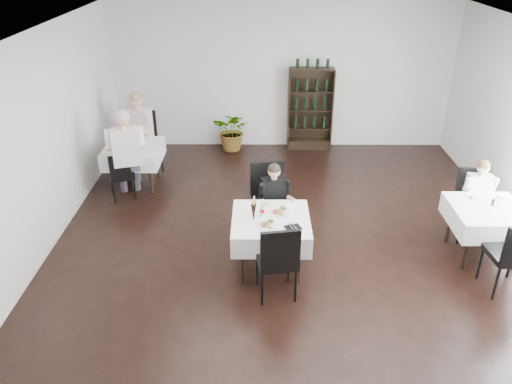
% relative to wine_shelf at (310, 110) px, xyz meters
% --- Properties ---
extents(room_shell, '(9.00, 9.00, 9.00)m').
position_rel_wine_shelf_xyz_m(room_shell, '(-0.60, -4.31, 0.65)').
color(room_shell, black).
rests_on(room_shell, ground).
extents(wine_shelf, '(0.90, 0.28, 1.75)m').
position_rel_wine_shelf_xyz_m(wine_shelf, '(0.00, 0.00, 0.00)').
color(wine_shelf, black).
rests_on(wine_shelf, ground).
extents(main_table, '(1.03, 1.03, 0.77)m').
position_rel_wine_shelf_xyz_m(main_table, '(-0.90, -4.31, -0.23)').
color(main_table, black).
rests_on(main_table, ground).
extents(left_table, '(0.98, 0.98, 0.77)m').
position_rel_wine_shelf_xyz_m(left_table, '(-3.30, -1.81, -0.23)').
color(left_table, black).
rests_on(left_table, ground).
extents(right_table, '(0.98, 0.98, 0.77)m').
position_rel_wine_shelf_xyz_m(right_table, '(2.10, -4.01, -0.23)').
color(right_table, black).
rests_on(right_table, ground).
extents(potted_tree, '(0.95, 0.89, 0.85)m').
position_rel_wine_shelf_xyz_m(potted_tree, '(-1.61, -0.11, -0.42)').
color(potted_tree, '#24531C').
rests_on(potted_tree, ground).
extents(main_chair_far, '(0.61, 0.61, 1.14)m').
position_rel_wine_shelf_xyz_m(main_chair_far, '(-0.91, -3.45, -0.20)').
color(main_chair_far, black).
rests_on(main_chair_far, ground).
extents(main_chair_near, '(0.55, 0.56, 1.06)m').
position_rel_wine_shelf_xyz_m(main_chair_near, '(-0.83, -4.98, -0.24)').
color(main_chair_near, black).
rests_on(main_chair_near, ground).
extents(left_chair_far, '(0.66, 0.66, 1.10)m').
position_rel_wine_shelf_xyz_m(left_chair_far, '(-3.25, -1.04, -0.22)').
color(left_chair_far, black).
rests_on(left_chair_far, ground).
extents(left_chair_near, '(0.52, 0.52, 0.88)m').
position_rel_wine_shelf_xyz_m(left_chair_near, '(-3.39, -2.37, -0.35)').
color(left_chair_near, black).
rests_on(left_chair_near, ground).
extents(right_chair_far, '(0.51, 0.51, 1.05)m').
position_rel_wine_shelf_xyz_m(right_chair_far, '(2.13, -3.45, -0.25)').
color(right_chair_far, black).
rests_on(right_chair_far, ground).
extents(diner_main, '(0.52, 0.56, 1.24)m').
position_rel_wine_shelf_xyz_m(diner_main, '(-0.83, -3.66, -0.12)').
color(diner_main, '#403F46').
rests_on(diner_main, ground).
extents(diner_left_far, '(0.68, 0.72, 1.58)m').
position_rel_wine_shelf_xyz_m(diner_left_far, '(-3.32, -1.32, 0.07)').
color(diner_left_far, '#403F46').
rests_on(diner_left_far, ground).
extents(diner_left_near, '(0.69, 0.73, 1.63)m').
position_rel_wine_shelf_xyz_m(diner_left_near, '(-3.28, -2.33, 0.10)').
color(diner_left_near, '#403F46').
rests_on(diner_left_near, ground).
extents(diner_right_far, '(0.46, 0.46, 1.23)m').
position_rel_wine_shelf_xyz_m(diner_right_far, '(2.18, -3.50, -0.13)').
color(diner_right_far, '#403F46').
rests_on(diner_right_far, ground).
extents(plate_far, '(0.28, 0.28, 0.08)m').
position_rel_wine_shelf_xyz_m(plate_far, '(-0.78, -4.17, -0.06)').
color(plate_far, white).
rests_on(plate_far, main_table).
extents(plate_near, '(0.29, 0.29, 0.08)m').
position_rel_wine_shelf_xyz_m(plate_near, '(-0.95, -4.51, -0.06)').
color(plate_near, white).
rests_on(plate_near, main_table).
extents(pilsner_dark, '(0.07, 0.07, 0.32)m').
position_rel_wine_shelf_xyz_m(pilsner_dark, '(-1.13, -4.40, 0.05)').
color(pilsner_dark, black).
rests_on(pilsner_dark, main_table).
extents(pilsner_lager, '(0.07, 0.07, 0.29)m').
position_rel_wine_shelf_xyz_m(pilsner_lager, '(-1.12, -4.24, 0.04)').
color(pilsner_lager, gold).
rests_on(pilsner_lager, main_table).
extents(coke_bottle, '(0.06, 0.06, 0.25)m').
position_rel_wine_shelf_xyz_m(coke_bottle, '(-1.01, -4.26, 0.02)').
color(coke_bottle, silver).
rests_on(coke_bottle, main_table).
extents(napkin_cutlery, '(0.25, 0.22, 0.02)m').
position_rel_wine_shelf_xyz_m(napkin_cutlery, '(-0.62, -4.56, -0.07)').
color(napkin_cutlery, black).
rests_on(napkin_cutlery, main_table).
extents(pepper_mill, '(0.05, 0.05, 0.10)m').
position_rel_wine_shelf_xyz_m(pepper_mill, '(2.17, -3.95, -0.03)').
color(pepper_mill, black).
rests_on(pepper_mill, right_table).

